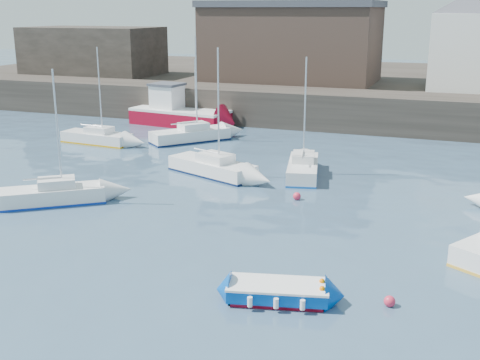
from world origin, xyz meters
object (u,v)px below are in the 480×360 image
(blue_dinghy, at_px, (278,291))
(sailboat_f, at_px, (303,168))
(sailboat_e, at_px, (97,137))
(sailboat_a, at_px, (53,195))
(fishing_boat, at_px, (177,112))
(buoy_mid, at_px, (389,306))
(buoy_far, at_px, (297,200))
(sailboat_h, at_px, (191,135))
(sailboat_b, at_px, (212,167))

(blue_dinghy, bearing_deg, sailboat_f, 101.46)
(blue_dinghy, relative_size, sailboat_e, 0.52)
(sailboat_a, bearing_deg, fishing_boat, 99.44)
(sailboat_e, distance_m, buoy_mid, 29.96)
(sailboat_e, relative_size, buoy_far, 16.99)
(sailboat_a, distance_m, sailboat_h, 16.25)
(buoy_mid, bearing_deg, sailboat_b, 132.06)
(sailboat_h, bearing_deg, buoy_mid, -51.34)
(sailboat_a, bearing_deg, sailboat_h, 89.12)
(sailboat_a, distance_m, sailboat_b, 9.68)
(sailboat_e, height_order, buoy_mid, sailboat_e)
(sailboat_e, bearing_deg, buoy_far, -25.17)
(sailboat_a, relative_size, sailboat_b, 0.90)
(fishing_boat, distance_m, sailboat_b, 16.82)
(fishing_boat, distance_m, buoy_mid, 34.66)
(fishing_boat, relative_size, sailboat_a, 1.30)
(sailboat_b, height_order, sailboat_f, sailboat_b)
(sailboat_h, xyz_separation_m, buoy_mid, (17.29, -21.62, -0.50))
(sailboat_b, bearing_deg, sailboat_f, 17.62)
(sailboat_a, relative_size, sailboat_h, 0.88)
(fishing_boat, bearing_deg, buoy_far, -48.29)
(fishing_boat, xyz_separation_m, sailboat_e, (-2.31, -8.84, -0.64))
(sailboat_e, xyz_separation_m, sailboat_f, (16.66, -3.59, 0.03))
(fishing_boat, distance_m, sailboat_h, 7.01)
(sailboat_a, bearing_deg, buoy_far, 23.16)
(fishing_boat, relative_size, sailboat_b, 1.18)
(blue_dinghy, bearing_deg, sailboat_e, 135.54)
(sailboat_f, bearing_deg, fishing_boat, 139.08)
(buoy_far, bearing_deg, blue_dinghy, -78.26)
(blue_dinghy, distance_m, sailboat_h, 26.38)
(sailboat_f, relative_size, buoy_far, 16.85)
(blue_dinghy, height_order, sailboat_f, sailboat_f)
(buoy_mid, bearing_deg, buoy_far, 120.07)
(blue_dinghy, height_order, buoy_far, blue_dinghy)
(fishing_boat, height_order, sailboat_e, sailboat_e)
(blue_dinghy, distance_m, buoy_mid, 3.77)
(sailboat_f, relative_size, sailboat_h, 0.90)
(sailboat_e, bearing_deg, sailboat_b, -24.49)
(sailboat_a, bearing_deg, sailboat_e, 114.36)
(blue_dinghy, bearing_deg, sailboat_b, 120.44)
(fishing_boat, bearing_deg, sailboat_e, -104.66)
(sailboat_a, bearing_deg, sailboat_b, 55.26)
(sailboat_f, height_order, buoy_far, sailboat_f)
(sailboat_a, distance_m, buoy_far, 12.59)
(buoy_mid, bearing_deg, sailboat_e, 141.72)
(fishing_boat, height_order, buoy_far, fishing_boat)
(fishing_boat, distance_m, buoy_far, 22.91)
(sailboat_a, height_order, buoy_far, sailboat_a)
(sailboat_h, bearing_deg, sailboat_b, -57.57)
(fishing_boat, bearing_deg, buoy_mid, -52.27)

